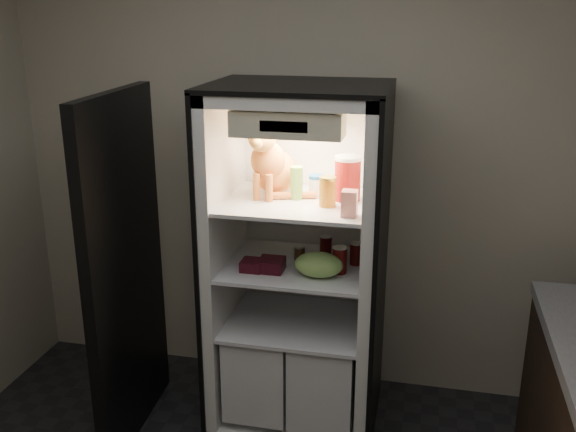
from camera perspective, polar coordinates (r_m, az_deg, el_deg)
name	(u,v)px	position (r m, az deg, el deg)	size (l,w,h in m)	color
room_shell	(208,218)	(1.96, -7.16, -0.18)	(3.60, 3.60, 3.60)	white
refrigerator	(299,285)	(3.50, 0.97, -6.14)	(0.90, 0.72, 1.88)	white
fridge_door	(125,274)	(3.43, -14.26, -5.04)	(0.11, 0.87, 1.85)	black
tabby_cat	(272,165)	(3.33, -1.42, 4.59)	(0.36, 0.42, 0.44)	#C55419
parmesan_shaker	(297,183)	(3.27, 0.76, 2.97)	(0.07, 0.07, 0.17)	green
mayo_tub	(316,186)	(3.33, 2.55, 2.70)	(0.08, 0.08, 0.11)	white
salsa_jar	(328,192)	(3.16, 3.53, 2.18)	(0.08, 0.08, 0.15)	maroon
pepper_jar	(348,178)	(3.26, 5.32, 3.35)	(0.14, 0.14, 0.23)	#A61816
cream_carton	(349,203)	(3.02, 5.48, 1.12)	(0.07, 0.07, 0.12)	silver
soda_can_a	(326,247)	(3.46, 3.38, -2.73)	(0.07, 0.07, 0.12)	black
soda_can_b	(356,254)	(3.38, 6.04, -3.35)	(0.06, 0.06, 0.12)	black
soda_can_c	(340,260)	(3.26, 4.62, -3.91)	(0.08, 0.08, 0.14)	black
condiment_jar	(300,253)	(3.42, 1.04, -3.30)	(0.06, 0.06, 0.08)	#502F17
grape_bag	(319,265)	(3.22, 2.74, -4.34)	(0.25, 0.18, 0.12)	#8FC85D
berry_box_left	(252,265)	(3.30, -3.20, -4.39)	(0.11, 0.11, 0.05)	#480C1A
berry_box_right	(271,265)	(3.29, -1.49, -4.36)	(0.13, 0.13, 0.06)	#480C1A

